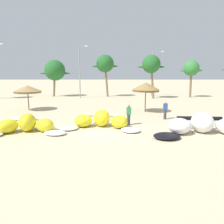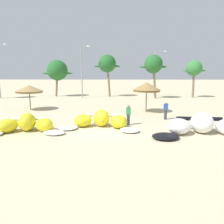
{
  "view_description": "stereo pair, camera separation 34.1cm",
  "coord_description": "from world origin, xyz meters",
  "px_view_note": "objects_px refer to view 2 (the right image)",
  "views": [
    {
      "loc": [
        0.5,
        -13.86,
        3.98
      ],
      "look_at": [
        0.53,
        2.0,
        1.0
      ],
      "focal_mm": 32.65,
      "sensor_mm": 36.0,
      "label": 1
    },
    {
      "loc": [
        0.84,
        -13.86,
        3.98
      ],
      "look_at": [
        0.53,
        2.0,
        1.0
      ],
      "focal_mm": 32.65,
      "sensor_mm": 36.0,
      "label": 2
    }
  ],
  "objects_px": {
    "kite_left": "(26,125)",
    "lamppost_west_center": "(82,69)",
    "kite_left_of_center": "(101,121)",
    "lamppost_east_center": "(156,70)",
    "palm_center_right": "(194,69)",
    "palm_left_of_gap": "(107,64)",
    "beach_umbrella_near_van": "(29,89)",
    "kite_center": "(204,126)",
    "palm_left": "(57,71)",
    "person_near_kites": "(166,110)",
    "person_by_umbrellas": "(128,115)",
    "beach_umbrella_middle": "(147,87)",
    "palm_center_left": "(153,65)"
  },
  "relations": [
    {
      "from": "palm_left_of_gap",
      "to": "lamppost_west_center",
      "type": "xyz_separation_m",
      "value": [
        -4.02,
        -1.95,
        -0.88
      ]
    },
    {
      "from": "kite_left",
      "to": "lamppost_west_center",
      "type": "distance_m",
      "value": 20.96
    },
    {
      "from": "kite_center",
      "to": "beach_umbrella_middle",
      "type": "xyz_separation_m",
      "value": [
        -2.67,
        8.0,
        2.1
      ]
    },
    {
      "from": "beach_umbrella_near_van",
      "to": "palm_left",
      "type": "relative_size",
      "value": 0.47
    },
    {
      "from": "person_near_kites",
      "to": "kite_center",
      "type": "bearing_deg",
      "value": -72.06
    },
    {
      "from": "lamppost_east_center",
      "to": "palm_center_right",
      "type": "bearing_deg",
      "value": -26.5
    },
    {
      "from": "person_by_umbrellas",
      "to": "palm_left",
      "type": "distance_m",
      "value": 23.88
    },
    {
      "from": "kite_left_of_center",
      "to": "beach_umbrella_middle",
      "type": "relative_size",
      "value": 1.97
    },
    {
      "from": "person_near_kites",
      "to": "palm_center_left",
      "type": "distance_m",
      "value": 16.5
    },
    {
      "from": "person_near_kites",
      "to": "person_by_umbrellas",
      "type": "relative_size",
      "value": 1.0
    },
    {
      "from": "kite_left_of_center",
      "to": "person_near_kites",
      "type": "height_order",
      "value": "person_near_kites"
    },
    {
      "from": "beach_umbrella_near_van",
      "to": "beach_umbrella_middle",
      "type": "height_order",
      "value": "beach_umbrella_middle"
    },
    {
      "from": "kite_left",
      "to": "palm_center_left",
      "type": "bearing_deg",
      "value": 58.43
    },
    {
      "from": "beach_umbrella_near_van",
      "to": "palm_left",
      "type": "distance_m",
      "value": 14.18
    },
    {
      "from": "kite_left",
      "to": "kite_left_of_center",
      "type": "distance_m",
      "value": 5.25
    },
    {
      "from": "kite_center",
      "to": "person_near_kites",
      "type": "xyz_separation_m",
      "value": [
        -1.46,
        4.51,
        0.28
      ]
    },
    {
      "from": "kite_center",
      "to": "kite_left",
      "type": "bearing_deg",
      "value": 178.11
    },
    {
      "from": "beach_umbrella_middle",
      "to": "palm_left",
      "type": "height_order",
      "value": "palm_left"
    },
    {
      "from": "palm_left",
      "to": "lamppost_east_center",
      "type": "bearing_deg",
      "value": 4.92
    },
    {
      "from": "beach_umbrella_near_van",
      "to": "beach_umbrella_middle",
      "type": "xyz_separation_m",
      "value": [
        12.76,
        -1.11,
        0.31
      ]
    },
    {
      "from": "kite_center",
      "to": "palm_left",
      "type": "bearing_deg",
      "value": 125.03
    },
    {
      "from": "kite_left_of_center",
      "to": "lamppost_west_center",
      "type": "relative_size",
      "value": 0.72
    },
    {
      "from": "beach_umbrella_near_van",
      "to": "palm_center_right",
      "type": "height_order",
      "value": "palm_center_right"
    },
    {
      "from": "palm_left",
      "to": "lamppost_west_center",
      "type": "distance_m",
      "value": 5.28
    },
    {
      "from": "person_by_umbrellas",
      "to": "palm_left",
      "type": "relative_size",
      "value": 0.25
    },
    {
      "from": "kite_left",
      "to": "lamppost_east_center",
      "type": "height_order",
      "value": "lamppost_east_center"
    },
    {
      "from": "kite_left",
      "to": "beach_umbrella_middle",
      "type": "height_order",
      "value": "beach_umbrella_middle"
    },
    {
      "from": "beach_umbrella_near_van",
      "to": "person_by_umbrellas",
      "type": "height_order",
      "value": "beach_umbrella_near_van"
    },
    {
      "from": "kite_left_of_center",
      "to": "palm_left_of_gap",
      "type": "bearing_deg",
      "value": 91.03
    },
    {
      "from": "palm_center_left",
      "to": "palm_center_right",
      "type": "height_order",
      "value": "palm_center_left"
    },
    {
      "from": "kite_left_of_center",
      "to": "kite_center",
      "type": "xyz_separation_m",
      "value": [
        7.0,
        -1.7,
        0.04
      ]
    },
    {
      "from": "kite_left",
      "to": "kite_center",
      "type": "relative_size",
      "value": 0.78
    },
    {
      "from": "beach_umbrella_middle",
      "to": "palm_center_left",
      "type": "distance_m",
      "value": 12.9
    },
    {
      "from": "palm_center_right",
      "to": "person_near_kites",
      "type": "bearing_deg",
      "value": -116.62
    },
    {
      "from": "lamppost_west_center",
      "to": "kite_center",
      "type": "bearing_deg",
      "value": -61.4
    },
    {
      "from": "palm_left",
      "to": "person_by_umbrellas",
      "type": "bearing_deg",
      "value": -61.31
    },
    {
      "from": "beach_umbrella_middle",
      "to": "lamppost_east_center",
      "type": "bearing_deg",
      "value": 76.38
    },
    {
      "from": "kite_center",
      "to": "lamppost_east_center",
      "type": "bearing_deg",
      "value": 86.85
    },
    {
      "from": "palm_left_of_gap",
      "to": "lamppost_east_center",
      "type": "height_order",
      "value": "lamppost_east_center"
    },
    {
      "from": "kite_left_of_center",
      "to": "kite_center",
      "type": "distance_m",
      "value": 7.2
    },
    {
      "from": "person_by_umbrellas",
      "to": "palm_center_right",
      "type": "xyz_separation_m",
      "value": [
        12.03,
        19.31,
        3.99
      ]
    },
    {
      "from": "palm_center_left",
      "to": "lamppost_west_center",
      "type": "bearing_deg",
      "value": 176.91
    },
    {
      "from": "person_by_umbrellas",
      "to": "palm_center_right",
      "type": "distance_m",
      "value": 23.1
    },
    {
      "from": "palm_left",
      "to": "person_near_kites",
      "type": "bearing_deg",
      "value": -51.61
    },
    {
      "from": "kite_center",
      "to": "beach_umbrella_near_van",
      "type": "height_order",
      "value": "beach_umbrella_near_van"
    },
    {
      "from": "kite_left",
      "to": "beach_umbrella_near_van",
      "type": "xyz_separation_m",
      "value": [
        -3.35,
        8.71,
        1.85
      ]
    },
    {
      "from": "palm_center_left",
      "to": "lamppost_east_center",
      "type": "relative_size",
      "value": 0.87
    },
    {
      "from": "palm_center_left",
      "to": "palm_left_of_gap",
      "type": "bearing_deg",
      "value": 161.11
    },
    {
      "from": "beach_umbrella_middle",
      "to": "palm_left_of_gap",
      "type": "relative_size",
      "value": 0.43
    },
    {
      "from": "palm_left_of_gap",
      "to": "lamppost_west_center",
      "type": "relative_size",
      "value": 0.85
    }
  ]
}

